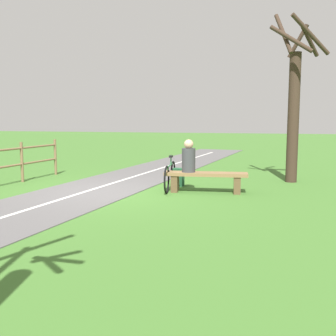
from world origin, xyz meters
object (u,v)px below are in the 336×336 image
person_seated (189,158)px  backpack (178,177)px  bench (206,178)px  tree_near_bench (294,105)px  bicycle (170,176)px

person_seated → backpack: bearing=-65.9°
bench → tree_near_bench: 3.51m
bench → person_seated: person_seated is taller
backpack → tree_near_bench: (-2.94, -1.44, 1.93)m
person_seated → bicycle: person_seated is taller
bench → tree_near_bench: bearing=-140.0°
backpack → bench: bearing=140.1°
backpack → tree_near_bench: 3.80m
bicycle → backpack: size_ratio=3.68×
person_seated → backpack: 1.06m
person_seated → tree_near_bench: (-2.50, -2.20, 1.32)m
bicycle → tree_near_bench: 4.05m
bench → bicycle: bicycle is taller
bench → person_seated: bearing=0.0°
bench → bicycle: (0.93, -0.16, 0.01)m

